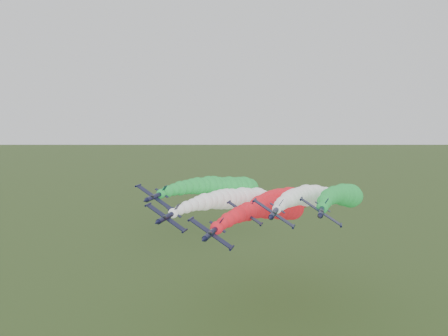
{
  "coord_description": "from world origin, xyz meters",
  "views": [
    {
      "loc": [
        33.96,
        -97.55,
        69.46
      ],
      "look_at": [
        7.35,
        0.03,
        56.97
      ],
      "focal_mm": 35.0,
      "sensor_mm": 36.0,
      "label": 1
    }
  ],
  "objects": [
    {
      "name": "jet_lead",
      "position": [
        13.28,
        44.37,
        38.33
      ],
      "size": [
        17.87,
        85.58,
        17.23
      ],
      "rotation": [
        0.0,
        0.56,
        0.0
      ],
      "color": "black",
      "rests_on": "ground"
    },
    {
      "name": "jet_inner_left",
      "position": [
        0.44,
        48.71,
        39.84
      ],
      "size": [
        17.44,
        85.16,
        16.81
      ],
      "rotation": [
        0.0,
        0.56,
        0.0
      ],
      "color": "black",
      "rests_on": "ground"
    },
    {
      "name": "jet_inner_right",
      "position": [
        24.33,
        52.66,
        41.37
      ],
      "size": [
        17.41,
        85.12,
        16.77
      ],
      "rotation": [
        0.0,
        0.56,
        0.0
      ],
      "color": "black",
      "rests_on": "ground"
    },
    {
      "name": "jet_outer_left",
      "position": [
        -6.86,
        58.15,
        42.46
      ],
      "size": [
        17.63,
        85.35,
        16.99
      ],
      "rotation": [
        0.0,
        0.56,
        0.0
      ],
      "color": "black",
      "rests_on": "ground"
    },
    {
      "name": "jet_outer_right",
      "position": [
        34.94,
        57.44,
        41.34
      ],
      "size": [
        17.34,
        85.06,
        16.7
      ],
      "rotation": [
        0.0,
        0.56,
        0.0
      ],
      "color": "black",
      "rests_on": "ground"
    },
    {
      "name": "jet_trail",
      "position": [
        14.3,
        68.74,
        37.28
      ],
      "size": [
        17.43,
        85.15,
        16.8
      ],
      "rotation": [
        0.0,
        0.56,
        0.0
      ],
      "color": "black",
      "rests_on": "ground"
    }
  ]
}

